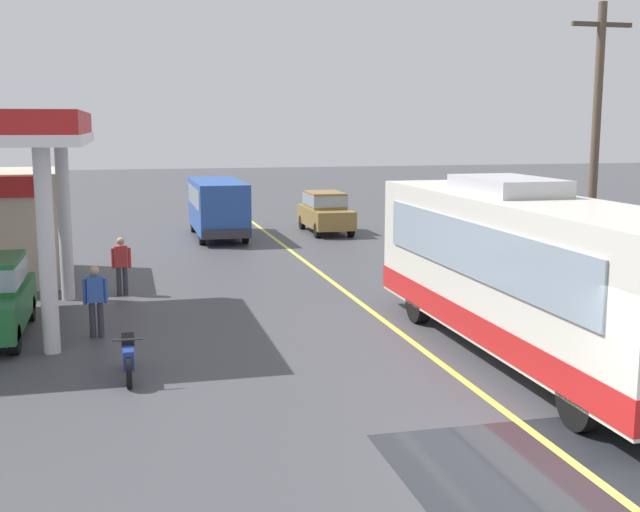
{
  "coord_description": "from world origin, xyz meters",
  "views": [
    {
      "loc": [
        -6.11,
        -8.81,
        4.81
      ],
      "look_at": [
        -1.5,
        10.0,
        1.6
      ],
      "focal_mm": 44.76,
      "sensor_mm": 36.0,
      "label": 1
    }
  ],
  "objects_px": {
    "coach_bus_main": "(527,276)",
    "car_trailing_behind_bus": "(325,210)",
    "minibus_opposing_lane": "(218,203)",
    "pedestrian_by_shop": "(121,263)",
    "motorcycle_parked_forecourt": "(128,355)",
    "pedestrian_near_pump": "(96,297)"
  },
  "relations": [
    {
      "from": "pedestrian_near_pump",
      "to": "pedestrian_by_shop",
      "type": "bearing_deg",
      "value": 82.9
    },
    {
      "from": "motorcycle_parked_forecourt",
      "to": "car_trailing_behind_bus",
      "type": "height_order",
      "value": "car_trailing_behind_bus"
    },
    {
      "from": "pedestrian_by_shop",
      "to": "car_trailing_behind_bus",
      "type": "height_order",
      "value": "car_trailing_behind_bus"
    },
    {
      "from": "minibus_opposing_lane",
      "to": "car_trailing_behind_bus",
      "type": "xyz_separation_m",
      "value": [
        4.85,
        0.4,
        -0.46
      ]
    },
    {
      "from": "pedestrian_by_shop",
      "to": "car_trailing_behind_bus",
      "type": "xyz_separation_m",
      "value": [
        8.86,
        11.53,
        0.08
      ]
    },
    {
      "from": "coach_bus_main",
      "to": "car_trailing_behind_bus",
      "type": "distance_m",
      "value": 19.83
    },
    {
      "from": "minibus_opposing_lane",
      "to": "motorcycle_parked_forecourt",
      "type": "height_order",
      "value": "minibus_opposing_lane"
    },
    {
      "from": "minibus_opposing_lane",
      "to": "pedestrian_near_pump",
      "type": "height_order",
      "value": "minibus_opposing_lane"
    },
    {
      "from": "coach_bus_main",
      "to": "minibus_opposing_lane",
      "type": "height_order",
      "value": "coach_bus_main"
    },
    {
      "from": "minibus_opposing_lane",
      "to": "pedestrian_near_pump",
      "type": "relative_size",
      "value": 3.69
    },
    {
      "from": "minibus_opposing_lane",
      "to": "car_trailing_behind_bus",
      "type": "distance_m",
      "value": 4.89
    },
    {
      "from": "coach_bus_main",
      "to": "motorcycle_parked_forecourt",
      "type": "xyz_separation_m",
      "value": [
        -8.03,
        0.53,
        -1.28
      ]
    },
    {
      "from": "pedestrian_near_pump",
      "to": "motorcycle_parked_forecourt",
      "type": "bearing_deg",
      "value": -77.97
    },
    {
      "from": "coach_bus_main",
      "to": "car_trailing_behind_bus",
      "type": "xyz_separation_m",
      "value": [
        0.7,
        19.8,
        -0.71
      ]
    },
    {
      "from": "motorcycle_parked_forecourt",
      "to": "car_trailing_behind_bus",
      "type": "bearing_deg",
      "value": 65.6
    },
    {
      "from": "minibus_opposing_lane",
      "to": "car_trailing_behind_bus",
      "type": "bearing_deg",
      "value": 4.7
    },
    {
      "from": "coach_bus_main",
      "to": "motorcycle_parked_forecourt",
      "type": "distance_m",
      "value": 8.15
    },
    {
      "from": "motorcycle_parked_forecourt",
      "to": "pedestrian_by_shop",
      "type": "height_order",
      "value": "pedestrian_by_shop"
    },
    {
      "from": "coach_bus_main",
      "to": "motorcycle_parked_forecourt",
      "type": "bearing_deg",
      "value": 176.19
    },
    {
      "from": "coach_bus_main",
      "to": "motorcycle_parked_forecourt",
      "type": "height_order",
      "value": "coach_bus_main"
    },
    {
      "from": "minibus_opposing_lane",
      "to": "pedestrian_by_shop",
      "type": "distance_m",
      "value": 11.84
    },
    {
      "from": "coach_bus_main",
      "to": "minibus_opposing_lane",
      "type": "relative_size",
      "value": 1.8
    }
  ]
}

